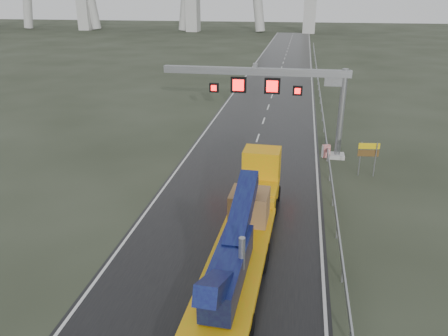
% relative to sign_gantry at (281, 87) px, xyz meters
% --- Properties ---
extents(ground, '(400.00, 400.00, 0.00)m').
position_rel_sign_gantry_xyz_m(ground, '(-2.10, -17.99, -5.61)').
color(ground, '#292E20').
rests_on(ground, ground).
extents(road, '(11.00, 200.00, 0.02)m').
position_rel_sign_gantry_xyz_m(road, '(-2.10, 22.01, -5.60)').
color(road, black).
rests_on(road, ground).
extents(guardrail, '(0.20, 140.00, 1.40)m').
position_rel_sign_gantry_xyz_m(guardrail, '(4.00, 12.01, -4.91)').
color(guardrail, gray).
rests_on(guardrail, ground).
extents(sign_gantry, '(14.90, 1.20, 7.42)m').
position_rel_sign_gantry_xyz_m(sign_gantry, '(0.00, 0.00, 0.00)').
color(sign_gantry, beige).
rests_on(sign_gantry, ground).
extents(heavy_haul_truck, '(3.11, 17.57, 4.11)m').
position_rel_sign_gantry_xyz_m(heavy_haul_truck, '(-0.82, -14.93, -4.02)').
color(heavy_haul_truck, '#C7A80B').
rests_on(heavy_haul_truck, ground).
extents(exit_sign_pair, '(1.50, 0.25, 2.58)m').
position_rel_sign_gantry_xyz_m(exit_sign_pair, '(6.65, -3.58, -3.81)').
color(exit_sign_pair, gray).
rests_on(exit_sign_pair, ground).
extents(striped_barrier, '(0.70, 0.56, 1.05)m').
position_rel_sign_gantry_xyz_m(striped_barrier, '(3.90, -0.06, -5.09)').
color(striped_barrier, red).
rests_on(striped_barrier, ground).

